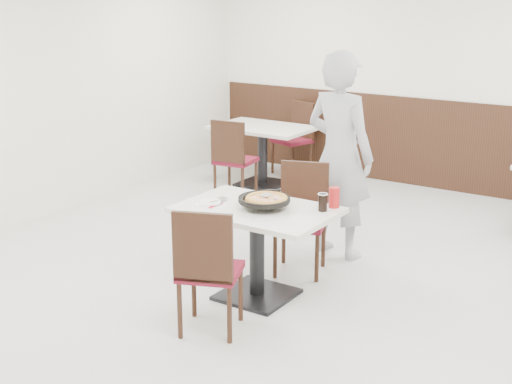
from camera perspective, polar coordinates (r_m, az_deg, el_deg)
The scene contains 20 objects.
floor at distance 6.21m, azimuth 1.51°, elevation -6.70°, with size 7.00×7.00×0.00m, color #AAA9A5.
wall_back at distance 8.95m, azimuth 13.72°, elevation 9.18°, with size 6.00×0.04×2.80m, color silver.
wall_left at distance 7.81m, azimuth -17.60°, elevation 7.94°, with size 0.04×7.00×2.80m, color silver.
wainscot_back at distance 9.06m, azimuth 13.33°, elevation 3.83°, with size 5.90×0.03×1.10m, color black.
main_table at distance 5.67m, azimuth 0.08°, elevation -4.88°, with size 1.20×0.80×0.75m, color white, non-canonical shape.
chair_near at distance 5.11m, azimuth -3.68°, elevation -6.11°, with size 0.42×0.42×0.95m, color black, non-canonical shape.
chair_far at distance 6.13m, azimuth 3.56°, elevation -2.28°, with size 0.42×0.42×0.95m, color black, non-canonical shape.
trivet at distance 5.53m, azimuth 1.05°, elevation -1.12°, with size 0.13×0.13×0.04m, color black.
pizza_pan at distance 5.53m, azimuth 0.66°, elevation -0.88°, with size 0.34×0.34×0.01m, color black.
pizza at distance 5.52m, azimuth 0.86°, elevation -0.70°, with size 0.34×0.34×0.02m, color gold.
pizza_server at distance 5.56m, azimuth 0.82°, elevation -0.22°, with size 0.08×0.10×0.00m, color white.
napkin at distance 5.66m, azimuth -3.85°, elevation -0.94°, with size 0.17×0.17×0.00m, color white.
side_plate at distance 5.66m, azimuth -3.71°, elevation -0.85°, with size 0.18×0.18×0.01m, color white.
fork at distance 5.68m, azimuth -3.05°, elevation -0.68°, with size 0.01×0.16×0.00m, color white.
cola_glass at distance 5.47m, azimuth 5.36°, elevation -0.87°, with size 0.07×0.07×0.13m, color black.
red_cup at distance 5.57m, azimuth 6.27°, elevation -0.43°, with size 0.08×0.08×0.16m, color #AA1616.
diner_person at distance 6.48m, azimuth 6.69°, elevation 2.93°, with size 0.69×0.45×1.89m, color #A3A4A8.
bg_table_left at distance 8.92m, azimuth 0.53°, elevation 2.92°, with size 1.20×0.80×0.75m, color white, non-canonical shape.
bg_chair_left_near at distance 8.34m, azimuth -1.65°, elevation 2.69°, with size 0.42×0.42×0.95m, color black, non-canonical shape.
bg_chair_left_far at distance 9.46m, azimuth 2.89°, elevation 4.28°, with size 0.42×0.42×0.95m, color black, non-canonical shape.
Camera 1 is at (3.03, -4.86, 2.40)m, focal length 50.00 mm.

